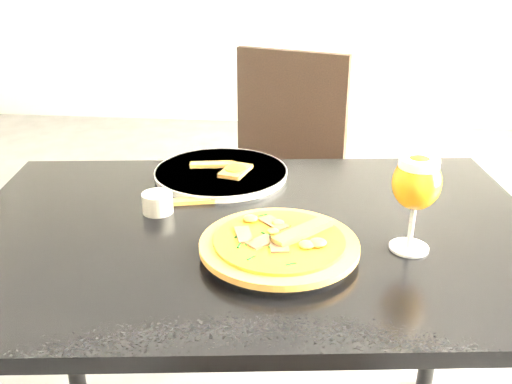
# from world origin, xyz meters

# --- Properties ---
(dining_table) EXTENTS (1.29, 0.95, 0.75)m
(dining_table) POSITION_xyz_m (-0.02, -0.27, 0.66)
(dining_table) COLOR black
(dining_table) RESTS_ON ground
(chair_far) EXTENTS (0.56, 0.56, 0.95)m
(chair_far) POSITION_xyz_m (-0.03, 0.57, 0.52)
(chair_far) COLOR black
(chair_far) RESTS_ON ground
(plate_main) EXTENTS (0.32, 0.32, 0.01)m
(plate_main) POSITION_xyz_m (0.04, -0.37, 0.76)
(plate_main) COLOR white
(plate_main) RESTS_ON dining_table
(pizza) EXTENTS (0.30, 0.30, 0.03)m
(pizza) POSITION_xyz_m (0.04, -0.38, 0.77)
(pizza) COLOR olive
(pizza) RESTS_ON plate_main
(plate_second) EXTENTS (0.41, 0.41, 0.02)m
(plate_second) POSITION_xyz_m (-0.13, -0.00, 0.76)
(plate_second) COLOR white
(plate_second) RESTS_ON dining_table
(crust_scraps) EXTENTS (0.16, 0.11, 0.01)m
(crust_scraps) POSITION_xyz_m (-0.11, -0.01, 0.77)
(crust_scraps) COLOR olive
(crust_scraps) RESTS_ON plate_second
(loose_crust) EXTENTS (0.11, 0.05, 0.01)m
(loose_crust) POSITION_xyz_m (-0.17, -0.17, 0.75)
(loose_crust) COLOR olive
(loose_crust) RESTS_ON dining_table
(sauce_cup) EXTENTS (0.07, 0.07, 0.04)m
(sauce_cup) POSITION_xyz_m (-0.23, -0.22, 0.77)
(sauce_cup) COLOR #B3AEA1
(sauce_cup) RESTS_ON dining_table
(beer_glass) EXTENTS (0.09, 0.09, 0.19)m
(beer_glass) POSITION_xyz_m (0.29, -0.33, 0.89)
(beer_glass) COLOR #B4B8BD
(beer_glass) RESTS_ON dining_table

